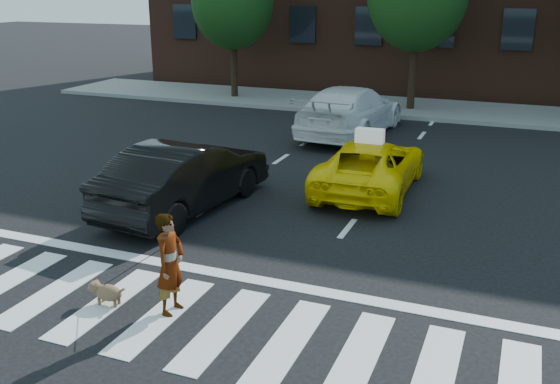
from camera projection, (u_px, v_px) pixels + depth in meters
name	position (u px, v px, depth m)	size (l,w,h in m)	color
ground	(162.00, 316.00, 9.27)	(120.00, 120.00, 0.00)	black
crosswalk	(162.00, 315.00, 9.27)	(13.00, 2.40, 0.01)	silver
stop_line	(212.00, 272.00, 10.68)	(12.00, 0.30, 0.01)	silver
sidewalk_far	(400.00, 107.00, 24.66)	(30.00, 4.00, 0.15)	slate
taxi	(370.00, 166.00, 14.75)	(2.02, 4.39, 1.22)	yellow
black_sedan	(185.00, 176.00, 13.45)	(1.61, 4.60, 1.52)	black
white_suv	(350.00, 111.00, 20.20)	(2.23, 5.50, 1.60)	white
woman	(170.00, 264.00, 9.15)	(0.57, 0.38, 1.57)	#999999
dog	(105.00, 292.00, 9.54)	(0.65, 0.29, 0.37)	brown
taxi_sign	(370.00, 136.00, 14.33)	(0.65, 0.28, 0.32)	white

